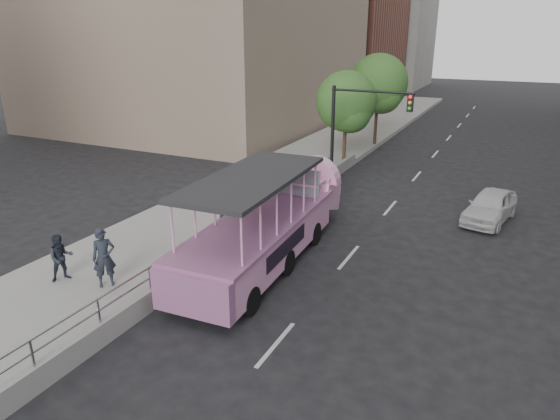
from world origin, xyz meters
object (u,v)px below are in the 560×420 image
object	(u,v)px
duck_boat	(271,223)
pedestrian_mid	(61,258)
pedestrian_far	(225,217)
traffic_signal	(355,121)
street_tree_near	(347,104)
street_tree_far	(379,86)
pedestrian_near	(104,258)
parking_sign	(269,187)
car	(490,206)

from	to	relation	value
duck_boat	pedestrian_mid	bearing A→B (deg)	-133.48
pedestrian_far	traffic_signal	size ratio (longest dim) A/B	0.32
pedestrian_mid	street_tree_near	distance (m)	18.62
pedestrian_mid	street_tree_far	xyz separation A→B (m)	(3.38, 24.14, 3.24)
pedestrian_mid	traffic_signal	size ratio (longest dim) A/B	0.30
duck_boat	pedestrian_near	distance (m)	5.82
traffic_signal	parking_sign	bearing A→B (deg)	-99.46
pedestrian_mid	street_tree_near	bearing A→B (deg)	22.20
pedestrian_far	street_tree_near	distance (m)	13.18
car	street_tree_near	world-z (taller)	street_tree_near
pedestrian_near	street_tree_far	distance (m)	24.09
pedestrian_near	street_tree_near	xyz separation A→B (m)	(1.66, 17.82, 2.57)
street_tree_near	pedestrian_mid	bearing A→B (deg)	-99.95
pedestrian_near	parking_sign	bearing A→B (deg)	23.83
duck_boat	parking_sign	bearing A→B (deg)	117.93
car	street_tree_far	world-z (taller)	street_tree_far
pedestrian_near	street_tree_far	bearing A→B (deg)	35.35
parking_sign	street_tree_far	world-z (taller)	street_tree_far
car	pedestrian_mid	xyz separation A→B (m)	(-11.75, -12.45, 0.39)
pedestrian_far	street_tree_near	size ratio (longest dim) A/B	0.29
parking_sign	traffic_signal	world-z (taller)	traffic_signal
pedestrian_mid	pedestrian_far	xyz separation A→B (m)	(2.83, 5.24, 0.07)
car	traffic_signal	size ratio (longest dim) A/B	0.77
pedestrian_far	parking_sign	bearing A→B (deg)	-19.02
pedestrian_far	traffic_signal	world-z (taller)	traffic_signal
parking_sign	street_tree_far	bearing A→B (deg)	90.66
pedestrian_near	traffic_signal	size ratio (longest dim) A/B	0.37
pedestrian_mid	parking_sign	distance (m)	8.33
car	pedestrian_mid	distance (m)	17.12
parking_sign	street_tree_near	size ratio (longest dim) A/B	0.51
traffic_signal	duck_boat	bearing A→B (deg)	-89.65
parking_sign	street_tree_far	xyz separation A→B (m)	(-0.19, 16.66, 2.48)
duck_boat	pedestrian_mid	xyz separation A→B (m)	(-4.84, -5.10, -0.20)
pedestrian_far	street_tree_far	world-z (taller)	street_tree_far
parking_sign	duck_boat	bearing A→B (deg)	-62.07
pedestrian_near	pedestrian_mid	size ratio (longest dim) A/B	1.24
pedestrian_near	parking_sign	world-z (taller)	parking_sign
pedestrian_near	pedestrian_mid	world-z (taller)	pedestrian_near
pedestrian_mid	street_tree_near	world-z (taller)	street_tree_near
traffic_signal	street_tree_near	bearing A→B (deg)	114.98
car	street_tree_far	bearing A→B (deg)	136.54
pedestrian_far	pedestrian_near	bearing A→B (deg)	164.64
traffic_signal	street_tree_near	size ratio (longest dim) A/B	0.91
street_tree_far	pedestrian_mid	bearing A→B (deg)	-97.97
duck_boat	car	xyz separation A→B (m)	(6.91, 7.35, -0.59)
duck_boat	pedestrian_far	bearing A→B (deg)	175.95
pedestrian_mid	parking_sign	bearing A→B (deg)	6.61
pedestrian_far	parking_sign	world-z (taller)	parking_sign
parking_sign	pedestrian_mid	bearing A→B (deg)	-115.54
car	traffic_signal	xyz separation A→B (m)	(-6.97, 2.26, 2.82)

